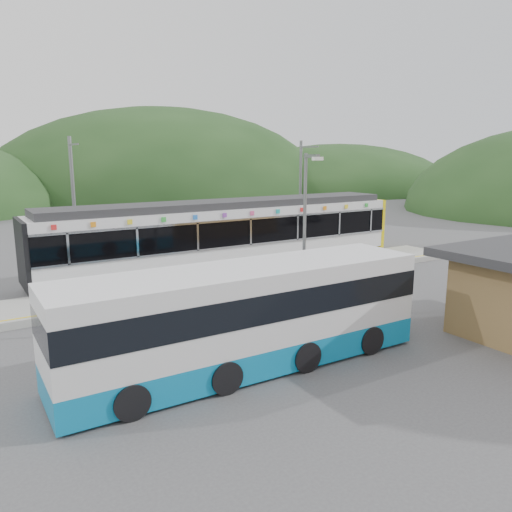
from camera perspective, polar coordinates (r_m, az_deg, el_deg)
ground at (r=22.05m, az=3.82°, el=-4.62°), size 120.00×120.00×0.00m
hills at (r=29.80m, az=7.54°, el=-0.45°), size 146.00×149.00×26.00m
platform at (r=24.67m, az=-0.66°, el=-2.50°), size 26.00×3.20×0.30m
yellow_line at (r=23.57m, az=0.99°, el=-2.78°), size 26.00×0.10×0.01m
train at (r=26.73m, az=-3.17°, el=2.76°), size 20.44×3.01×3.74m
catenary_mast_west at (r=26.40m, az=-20.05°, el=5.44°), size 0.18×1.80×7.00m
catenary_mast_east at (r=32.34m, az=5.11°, el=7.07°), size 0.18×1.80×7.00m
bus at (r=14.47m, az=-1.15°, el=-7.29°), size 11.02×2.70×3.00m
lamp_post at (r=17.93m, az=5.81°, el=3.64°), size 0.38×1.11×6.17m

